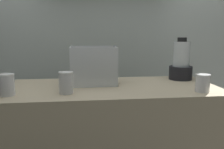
# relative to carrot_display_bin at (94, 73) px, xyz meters

# --- Properties ---
(counter) EXTENTS (1.40, 0.64, 0.90)m
(counter) POSITION_rel_carrot_display_bin_xyz_m (0.11, -0.08, -0.53)
(counter) COLOR tan
(counter) RESTS_ON ground_plane
(back_wall_unit) EXTENTS (2.60, 0.24, 2.50)m
(back_wall_unit) POSITION_rel_carrot_display_bin_xyz_m (0.11, 0.68, 0.29)
(back_wall_unit) COLOR silver
(back_wall_unit) RESTS_ON ground_plane
(carrot_display_bin) EXTENTS (0.31, 0.20, 0.26)m
(carrot_display_bin) POSITION_rel_carrot_display_bin_xyz_m (0.00, 0.00, 0.00)
(carrot_display_bin) COLOR white
(carrot_display_bin) RESTS_ON counter
(blender_pitcher) EXTENTS (0.17, 0.17, 0.32)m
(blender_pitcher) POSITION_rel_carrot_display_bin_xyz_m (0.66, 0.10, 0.04)
(blender_pitcher) COLOR black
(blender_pitcher) RESTS_ON counter
(juice_cup_orange_far_left) EXTENTS (0.09, 0.09, 0.12)m
(juice_cup_orange_far_left) POSITION_rel_carrot_display_bin_xyz_m (-0.50, -0.24, -0.02)
(juice_cup_orange_far_left) COLOR white
(juice_cup_orange_far_left) RESTS_ON counter
(juice_cup_beet_left) EXTENTS (0.08, 0.08, 0.13)m
(juice_cup_beet_left) POSITION_rel_carrot_display_bin_xyz_m (-0.18, -0.24, -0.02)
(juice_cup_beet_left) COLOR white
(juice_cup_beet_left) RESTS_ON counter
(juice_cup_orange_middle) EXTENTS (0.09, 0.09, 0.11)m
(juice_cup_orange_middle) POSITION_rel_carrot_display_bin_xyz_m (0.64, -0.29, -0.03)
(juice_cup_orange_middle) COLOR white
(juice_cup_orange_middle) RESTS_ON counter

